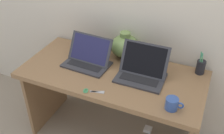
{
  "coord_description": "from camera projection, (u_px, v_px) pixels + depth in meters",
  "views": [
    {
      "loc": [
        0.66,
        -1.5,
        1.87
      ],
      "look_at": [
        0.0,
        0.0,
        0.76
      ],
      "focal_mm": 42.16,
      "sensor_mm": 36.0,
      "label": 1
    }
  ],
  "objects": [
    {
      "name": "green_vase",
      "position": [
        125.0,
        46.0,
        2.15
      ],
      "size": [
        0.24,
        0.24,
        0.22
      ],
      "color": "#75934C",
      "rests_on": "desk"
    },
    {
      "name": "power_brick",
      "position": [
        148.0,
        129.0,
        2.45
      ],
      "size": [
        0.07,
        0.07,
        0.03
      ],
      "primitive_type": "cube",
      "color": "white",
      "rests_on": "ground"
    },
    {
      "name": "coffee_mug",
      "position": [
        172.0,
        104.0,
        1.65
      ],
      "size": [
        0.12,
        0.08,
        0.08
      ],
      "color": "#335199",
      "rests_on": "desk"
    },
    {
      "name": "desk",
      "position": [
        112.0,
        88.0,
        2.09
      ],
      "size": [
        1.4,
        0.65,
        0.71
      ],
      "color": "olive",
      "rests_on": "ground"
    },
    {
      "name": "scissors",
      "position": [
        90.0,
        91.0,
        1.82
      ],
      "size": [
        0.15,
        0.07,
        0.01
      ],
      "color": "#B7B7BC",
      "rests_on": "desk"
    },
    {
      "name": "pen_cup",
      "position": [
        201.0,
        67.0,
        1.97
      ],
      "size": [
        0.07,
        0.07,
        0.18
      ],
      "color": "black",
      "rests_on": "desk"
    },
    {
      "name": "laptop_left",
      "position": [
        88.0,
        57.0,
        2.08
      ],
      "size": [
        0.37,
        0.26,
        0.22
      ],
      "color": "#333338",
      "rests_on": "desk"
    },
    {
      "name": "laptop_right",
      "position": [
        142.0,
        69.0,
        1.93
      ],
      "size": [
        0.35,
        0.26,
        0.24
      ],
      "color": "#333338",
      "rests_on": "desk"
    }
  ]
}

